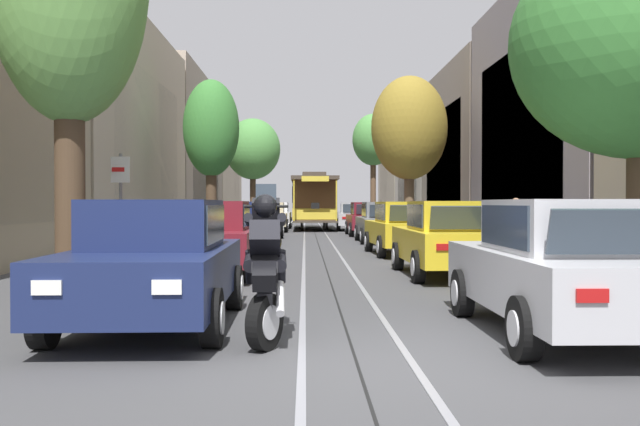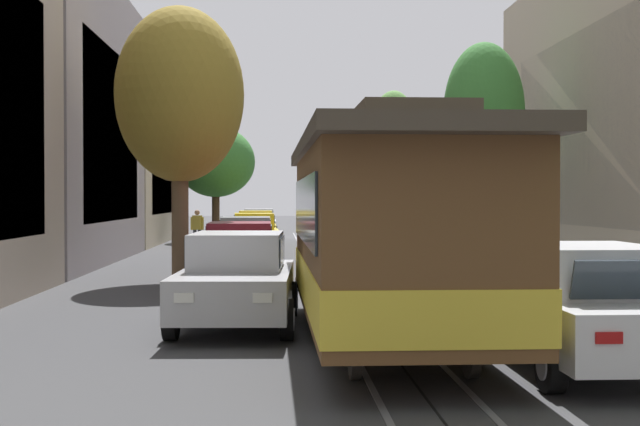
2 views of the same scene
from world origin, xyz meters
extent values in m
plane|color=#424244|center=(0.00, 26.59, 0.00)|extent=(166.21, 166.21, 0.00)
cube|color=gray|center=(-0.53, 31.24, 0.01)|extent=(0.08, 74.48, 0.01)
cube|color=gray|center=(0.53, 31.24, 0.01)|extent=(0.08, 74.48, 0.01)
cube|color=black|center=(0.00, 31.24, 0.00)|extent=(0.03, 74.48, 0.01)
cube|color=tan|center=(-9.89, 6.31, 3.52)|extent=(5.79, 16.32, 7.04)
cube|color=#2D3842|center=(-7.02, 6.31, 3.17)|extent=(0.04, 11.63, 4.22)
cube|color=#2D3842|center=(-7.02, 22.93, 4.15)|extent=(0.04, 11.63, 5.54)
cube|color=#BCAD93|center=(9.17, 4.65, 4.75)|extent=(4.34, 13.00, 9.50)
cube|color=#2D3842|center=(7.02, 4.65, 4.27)|extent=(0.04, 9.31, 5.70)
cube|color=gray|center=(9.64, 17.95, 4.72)|extent=(5.29, 13.00, 9.44)
cube|color=#2D3842|center=(7.02, 17.95, 4.25)|extent=(0.04, 9.31, 5.66)
cube|color=#19234C|center=(-2.38, 1.99, 0.65)|extent=(1.86, 4.32, 0.66)
cube|color=#19234C|center=(-2.38, 2.14, 1.28)|extent=(1.50, 2.08, 0.60)
cube|color=#2D3842|center=(-2.37, 1.30, 1.26)|extent=(1.33, 0.24, 0.47)
cube|color=#2D3842|center=(-2.40, 3.32, 1.26)|extent=(1.30, 0.21, 0.45)
cube|color=#2D3842|center=(-1.64, 2.14, 1.28)|extent=(0.05, 1.81, 0.47)
cube|color=#2D3842|center=(-3.13, 2.13, 1.28)|extent=(0.05, 1.81, 0.47)
cube|color=white|center=(-1.80, -0.17, 0.75)|extent=(0.28, 0.04, 0.14)
cube|color=#B21414|center=(-1.85, 4.15, 0.75)|extent=(0.28, 0.04, 0.12)
cube|color=white|center=(-2.91, -0.18, 0.75)|extent=(0.28, 0.04, 0.14)
cube|color=#B21414|center=(-2.97, 4.14, 0.75)|extent=(0.28, 0.04, 0.12)
cylinder|color=black|center=(-1.49, 0.66, 0.32)|extent=(0.21, 0.64, 0.64)
cylinder|color=silver|center=(-1.38, 0.67, 0.32)|extent=(0.02, 0.35, 0.35)
cylinder|color=black|center=(-3.25, 0.64, 0.32)|extent=(0.21, 0.64, 0.64)
cylinder|color=silver|center=(-3.36, 0.64, 0.32)|extent=(0.02, 0.35, 0.35)
cylinder|color=black|center=(-1.52, 3.33, 0.32)|extent=(0.21, 0.64, 0.64)
cylinder|color=silver|center=(-1.41, 3.33, 0.32)|extent=(0.02, 0.35, 0.35)
cylinder|color=black|center=(-3.28, 3.31, 0.32)|extent=(0.21, 0.64, 0.64)
cylinder|color=silver|center=(-3.39, 3.31, 0.32)|extent=(0.02, 0.35, 0.35)
cube|color=maroon|center=(-2.50, 8.02, 0.65)|extent=(1.88, 4.33, 0.66)
cube|color=maroon|center=(-2.50, 8.17, 1.28)|extent=(1.52, 2.09, 0.60)
cube|color=#2D3842|center=(-2.48, 7.33, 1.26)|extent=(1.34, 0.25, 0.47)
cube|color=#2D3842|center=(-2.52, 9.35, 1.26)|extent=(1.30, 0.22, 0.45)
cube|color=#2D3842|center=(-1.75, 8.18, 1.28)|extent=(0.06, 1.81, 0.47)
cube|color=#2D3842|center=(-3.25, 8.15, 1.28)|extent=(0.06, 1.81, 0.47)
cube|color=white|center=(-1.90, 5.87, 0.75)|extent=(0.28, 0.05, 0.14)
cube|color=#B21414|center=(-1.98, 10.19, 0.75)|extent=(0.28, 0.05, 0.12)
cube|color=white|center=(-3.01, 5.84, 0.75)|extent=(0.28, 0.05, 0.14)
cube|color=#B21414|center=(-3.10, 10.16, 0.75)|extent=(0.28, 0.05, 0.12)
cylinder|color=black|center=(-1.59, 6.70, 0.32)|extent=(0.21, 0.64, 0.64)
cylinder|color=silver|center=(-1.48, 6.70, 0.32)|extent=(0.03, 0.35, 0.35)
cylinder|color=black|center=(-3.35, 6.67, 0.32)|extent=(0.21, 0.64, 0.64)
cylinder|color=silver|center=(-3.46, 6.66, 0.32)|extent=(0.03, 0.35, 0.35)
cylinder|color=black|center=(-1.64, 9.36, 0.32)|extent=(0.21, 0.64, 0.64)
cylinder|color=silver|center=(-1.53, 9.37, 0.32)|extent=(0.03, 0.35, 0.35)
cylinder|color=black|center=(-3.40, 9.33, 0.32)|extent=(0.21, 0.64, 0.64)
cylinder|color=silver|center=(-3.51, 9.33, 0.32)|extent=(0.03, 0.35, 0.35)
cube|color=#19234C|center=(-2.39, 13.59, 0.65)|extent=(1.82, 4.31, 0.66)
cube|color=#19234C|center=(-2.39, 13.74, 1.28)|extent=(1.48, 2.07, 0.60)
cube|color=#2D3842|center=(-2.39, 12.90, 1.26)|extent=(1.33, 0.23, 0.47)
cube|color=#2D3842|center=(-2.40, 14.92, 1.26)|extent=(1.30, 0.20, 0.45)
cube|color=#2D3842|center=(-1.64, 13.74, 1.28)|extent=(0.04, 1.81, 0.47)
cube|color=#2D3842|center=(-3.14, 13.74, 1.28)|extent=(0.04, 1.81, 0.47)
cube|color=white|center=(-1.83, 11.43, 0.75)|extent=(0.28, 0.04, 0.14)
cube|color=#B21414|center=(-1.84, 15.75, 0.75)|extent=(0.28, 0.04, 0.12)
cube|color=white|center=(-2.94, 11.43, 0.75)|extent=(0.28, 0.04, 0.14)
cube|color=#B21414|center=(-2.96, 15.75, 0.75)|extent=(0.28, 0.04, 0.12)
cylinder|color=black|center=(-1.51, 12.26, 0.32)|extent=(0.20, 0.64, 0.64)
cylinder|color=silver|center=(-1.40, 12.26, 0.32)|extent=(0.02, 0.35, 0.35)
cylinder|color=black|center=(-3.27, 12.25, 0.32)|extent=(0.20, 0.64, 0.64)
cylinder|color=silver|center=(-3.38, 12.25, 0.32)|extent=(0.02, 0.35, 0.35)
cylinder|color=black|center=(-1.52, 14.93, 0.32)|extent=(0.20, 0.64, 0.64)
cylinder|color=silver|center=(-1.41, 14.93, 0.32)|extent=(0.02, 0.35, 0.35)
cylinder|color=black|center=(-3.28, 14.92, 0.32)|extent=(0.20, 0.64, 0.64)
cylinder|color=silver|center=(-3.39, 14.92, 0.32)|extent=(0.02, 0.35, 0.35)
cube|color=#19234C|center=(-2.55, 18.96, 0.65)|extent=(1.98, 4.37, 0.66)
cube|color=#19234C|center=(-2.56, 19.11, 1.28)|extent=(1.56, 2.12, 0.60)
cube|color=#2D3842|center=(-2.52, 18.27, 1.26)|extent=(1.34, 0.28, 0.47)
cube|color=#2D3842|center=(-2.61, 20.29, 1.26)|extent=(1.30, 0.25, 0.45)
cube|color=#2D3842|center=(-1.81, 19.14, 1.28)|extent=(0.11, 1.81, 0.47)
cube|color=#2D3842|center=(-3.31, 19.08, 1.28)|extent=(0.11, 1.81, 0.47)
cube|color=white|center=(-1.91, 16.83, 0.75)|extent=(0.28, 0.05, 0.14)
cube|color=#B21414|center=(-2.09, 21.14, 0.75)|extent=(0.28, 0.05, 0.12)
cube|color=white|center=(-3.02, 16.78, 0.75)|extent=(0.28, 0.05, 0.14)
cube|color=#B21414|center=(-3.20, 21.10, 0.75)|extent=(0.28, 0.05, 0.12)
cylinder|color=black|center=(-1.62, 17.67, 0.32)|extent=(0.23, 0.65, 0.64)
cylinder|color=silver|center=(-1.51, 17.67, 0.32)|extent=(0.03, 0.35, 0.35)
cylinder|color=black|center=(-3.38, 17.59, 0.32)|extent=(0.23, 0.65, 0.64)
cylinder|color=silver|center=(-3.49, 17.59, 0.32)|extent=(0.03, 0.35, 0.35)
cylinder|color=black|center=(-1.73, 20.33, 0.32)|extent=(0.23, 0.65, 0.64)
cylinder|color=silver|center=(-1.62, 20.33, 0.32)|extent=(0.03, 0.35, 0.35)
cylinder|color=black|center=(-3.49, 20.26, 0.32)|extent=(0.23, 0.65, 0.64)
cylinder|color=silver|center=(-3.60, 20.25, 0.32)|extent=(0.03, 0.35, 0.35)
cube|color=black|center=(-2.47, 24.77, 0.65)|extent=(1.94, 4.36, 0.66)
cube|color=black|center=(-2.47, 24.92, 1.28)|extent=(1.54, 2.11, 0.60)
cube|color=#2D3842|center=(-2.45, 24.09, 1.26)|extent=(1.34, 0.26, 0.47)
cube|color=#2D3842|center=(-2.51, 26.11, 1.26)|extent=(1.30, 0.24, 0.45)
cube|color=#2D3842|center=(-1.73, 24.95, 1.28)|extent=(0.09, 1.81, 0.47)
cube|color=#2D3842|center=(-3.22, 24.90, 1.28)|extent=(0.09, 1.81, 0.47)
cube|color=white|center=(-1.84, 22.63, 0.75)|extent=(0.28, 0.05, 0.14)
cube|color=#B21414|center=(-1.98, 26.95, 0.75)|extent=(0.28, 0.05, 0.12)
cube|color=white|center=(-2.96, 22.60, 0.75)|extent=(0.28, 0.05, 0.14)
cube|color=#B21414|center=(-3.10, 26.91, 0.75)|extent=(0.28, 0.05, 0.12)
cylinder|color=black|center=(-1.55, 23.47, 0.32)|extent=(0.22, 0.65, 0.64)
cylinder|color=silver|center=(-1.44, 23.47, 0.32)|extent=(0.03, 0.35, 0.35)
cylinder|color=black|center=(-3.31, 23.41, 0.32)|extent=(0.22, 0.65, 0.64)
cylinder|color=silver|center=(-3.42, 23.41, 0.32)|extent=(0.03, 0.35, 0.35)
cylinder|color=black|center=(-1.63, 26.13, 0.32)|extent=(0.22, 0.65, 0.64)
cylinder|color=silver|center=(-1.52, 26.14, 0.32)|extent=(0.03, 0.35, 0.35)
cylinder|color=black|center=(-3.39, 26.08, 0.32)|extent=(0.22, 0.65, 0.64)
cylinder|color=silver|center=(-3.50, 26.07, 0.32)|extent=(0.03, 0.35, 0.35)
cube|color=#C1B28E|center=(-2.40, 30.97, 0.65)|extent=(1.86, 4.32, 0.66)
cube|color=#C1B28E|center=(-2.40, 31.12, 1.28)|extent=(1.50, 2.08, 0.60)
cube|color=#2D3842|center=(-2.39, 30.28, 1.26)|extent=(1.33, 0.24, 0.47)
cube|color=#2D3842|center=(-2.42, 32.31, 1.26)|extent=(1.30, 0.22, 0.45)
cube|color=#2D3842|center=(-1.65, 31.13, 1.28)|extent=(0.05, 1.81, 0.47)
cube|color=#2D3842|center=(-3.15, 31.11, 1.28)|extent=(0.05, 1.81, 0.47)
cube|color=white|center=(-1.81, 28.82, 0.75)|extent=(0.28, 0.04, 0.14)
cube|color=#B21414|center=(-1.87, 33.14, 0.75)|extent=(0.28, 0.04, 0.12)
cube|color=white|center=(-2.93, 28.81, 0.75)|extent=(0.28, 0.04, 0.14)
cube|color=#B21414|center=(-2.99, 33.12, 0.75)|extent=(0.28, 0.04, 0.12)
cylinder|color=black|center=(-1.50, 29.65, 0.32)|extent=(0.21, 0.64, 0.64)
cylinder|color=silver|center=(-1.39, 29.65, 0.32)|extent=(0.02, 0.35, 0.35)
cylinder|color=black|center=(-3.26, 29.63, 0.32)|extent=(0.21, 0.64, 0.64)
cylinder|color=silver|center=(-3.37, 29.63, 0.32)|extent=(0.02, 0.35, 0.35)
cylinder|color=black|center=(-1.54, 32.32, 0.32)|extent=(0.21, 0.64, 0.64)
cylinder|color=silver|center=(-1.43, 32.32, 0.32)|extent=(0.02, 0.35, 0.35)
cylinder|color=black|center=(-3.30, 32.29, 0.32)|extent=(0.21, 0.64, 0.64)
cylinder|color=silver|center=(-3.41, 32.29, 0.32)|extent=(0.02, 0.35, 0.35)
cube|color=silver|center=(-2.31, 36.12, 0.65)|extent=(1.80, 4.30, 0.66)
cube|color=silver|center=(-2.31, 36.27, 1.28)|extent=(1.48, 2.06, 0.60)
cube|color=#2D3842|center=(-2.31, 35.43, 1.26)|extent=(1.33, 0.22, 0.47)
cube|color=#2D3842|center=(-2.31, 37.46, 1.26)|extent=(1.30, 0.20, 0.45)
cube|color=#2D3842|center=(-1.56, 36.27, 1.28)|extent=(0.03, 1.81, 0.47)
cube|color=white|center=(-1.75, 33.96, 0.75)|extent=(0.28, 0.04, 0.14)
cube|color=#B21414|center=(-1.75, 38.28, 0.75)|extent=(0.28, 0.04, 0.12)
cube|color=white|center=(-2.87, 33.96, 0.75)|extent=(0.28, 0.04, 0.14)
cylinder|color=black|center=(-1.43, 34.79, 0.32)|extent=(0.20, 0.64, 0.64)
cylinder|color=silver|center=(-1.32, 34.79, 0.32)|extent=(0.02, 0.35, 0.35)
cylinder|color=black|center=(-3.19, 34.79, 0.32)|extent=(0.20, 0.64, 0.64)
cylinder|color=silver|center=(-3.30, 34.79, 0.32)|extent=(0.02, 0.35, 0.35)
cylinder|color=black|center=(-1.43, 37.46, 0.32)|extent=(0.20, 0.64, 0.64)
cylinder|color=silver|center=(-1.32, 37.46, 0.32)|extent=(0.02, 0.35, 0.35)
cube|color=#B7B7BC|center=(2.52, 1.31, 0.65)|extent=(1.81, 4.30, 0.66)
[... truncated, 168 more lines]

